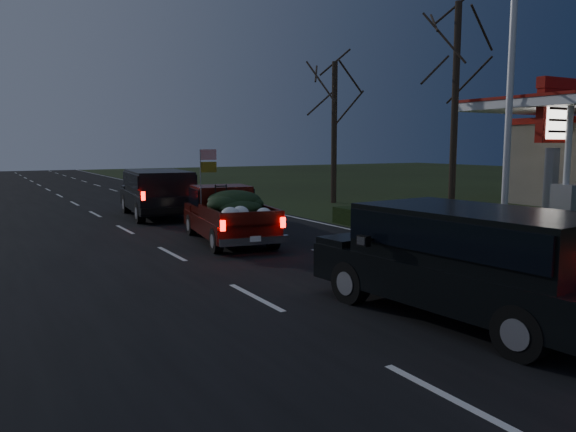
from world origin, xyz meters
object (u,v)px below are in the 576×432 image
lead_suv (158,189)px  rear_suv (471,252)px  pickup_truck (228,211)px  gas_price_pylon (554,124)px  light_pole (512,57)px

lead_suv → rear_suv: 15.77m
pickup_truck → gas_price_pylon: bearing=4.4°
gas_price_pylon → rear_suv: size_ratio=1.01×
gas_price_pylon → rear_suv: bearing=-149.4°
pickup_truck → rear_suv: size_ratio=0.90×
gas_price_pylon → rear_suv: 15.89m
gas_price_pylon → lead_suv: gas_price_pylon is taller
light_pole → lead_suv: size_ratio=1.65×
light_pole → pickup_truck: 9.55m
light_pole → pickup_truck: light_pole is taller
light_pole → rear_suv: light_pole is taller
pickup_truck → lead_suv: (-0.11, 6.70, 0.23)m
light_pole → rear_suv: bearing=-144.5°
pickup_truck → lead_suv: bearing=99.7°
gas_price_pylon → pickup_truck: (-13.85, 1.07, -2.84)m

